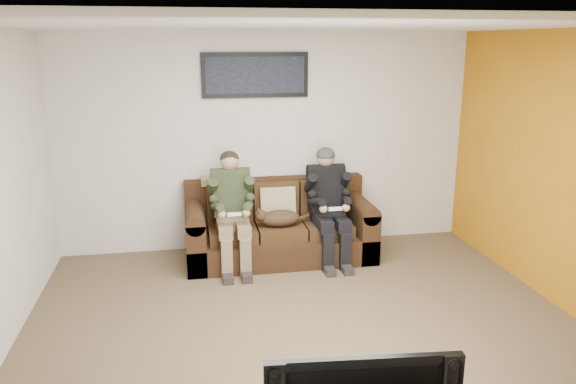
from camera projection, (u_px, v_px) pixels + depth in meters
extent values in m
plane|color=brown|center=(306.00, 330.00, 4.99)|extent=(5.00, 5.00, 0.00)
plane|color=silver|center=(309.00, 25.00, 4.31)|extent=(5.00, 5.00, 0.00)
plane|color=beige|center=(268.00, 142.00, 6.79)|extent=(5.00, 0.00, 5.00)
plane|color=beige|center=(416.00, 314.00, 2.51)|extent=(5.00, 0.00, 5.00)
plane|color=#B47112|center=(576.00, 176.00, 5.09)|extent=(0.00, 4.50, 4.50)
cube|color=black|center=(280.00, 246.00, 6.62)|extent=(2.16, 0.93, 0.30)
cube|color=black|center=(274.00, 201.00, 6.86)|extent=(2.16, 0.20, 0.59)
cube|color=black|center=(196.00, 239.00, 6.41)|extent=(0.22, 0.93, 0.59)
cube|color=black|center=(359.00, 229.00, 6.75)|extent=(0.22, 0.93, 0.59)
cylinder|color=black|center=(194.00, 214.00, 6.33)|extent=(0.22, 0.93, 0.22)
cylinder|color=black|center=(360.00, 205.00, 6.68)|extent=(0.22, 0.93, 0.22)
cube|color=#3D2612|center=(232.00, 232.00, 6.42)|extent=(0.54, 0.59, 0.14)
cube|color=#3D2612|center=(230.00, 202.00, 6.61)|extent=(0.54, 0.14, 0.43)
cube|color=#3D2612|center=(280.00, 230.00, 6.52)|extent=(0.54, 0.59, 0.14)
cube|color=#3D2612|center=(276.00, 200.00, 6.71)|extent=(0.54, 0.14, 0.43)
cube|color=#3D2612|center=(327.00, 227.00, 6.61)|extent=(0.54, 0.59, 0.14)
cube|color=#3D2612|center=(321.00, 197.00, 6.81)|extent=(0.54, 0.14, 0.43)
cube|color=tan|center=(278.00, 204.00, 6.61)|extent=(0.41, 0.20, 0.41)
cube|color=tan|center=(220.00, 180.00, 6.64)|extent=(0.44, 0.22, 0.08)
cube|color=#78644B|center=(232.00, 222.00, 6.36)|extent=(0.36, 0.30, 0.14)
cube|color=#2A321E|center=(231.00, 194.00, 6.37)|extent=(0.40, 0.30, 0.53)
cylinder|color=#2A321E|center=(230.00, 176.00, 6.34)|extent=(0.44, 0.18, 0.18)
sphere|color=#AD7663|center=(230.00, 161.00, 6.31)|extent=(0.21, 0.21, 0.21)
cube|color=#78644B|center=(225.00, 229.00, 6.15)|extent=(0.15, 0.42, 0.13)
cube|color=#78644B|center=(243.00, 228.00, 6.19)|extent=(0.15, 0.42, 0.13)
cube|color=#78644B|center=(227.00, 259.00, 6.03)|extent=(0.12, 0.13, 0.43)
cube|color=#78644B|center=(245.00, 258.00, 6.07)|extent=(0.12, 0.13, 0.43)
cube|color=black|center=(228.00, 277.00, 6.00)|extent=(0.11, 0.26, 0.08)
cube|color=black|center=(246.00, 276.00, 6.04)|extent=(0.11, 0.26, 0.08)
cylinder|color=#2A321E|center=(213.00, 188.00, 6.24)|extent=(0.11, 0.30, 0.28)
cylinder|color=#2A321E|center=(249.00, 186.00, 6.31)|extent=(0.11, 0.30, 0.28)
cylinder|color=#2A321E|center=(217.00, 207.00, 6.08)|extent=(0.14, 0.32, 0.15)
cylinder|color=#2A321E|center=(249.00, 205.00, 6.14)|extent=(0.14, 0.32, 0.15)
sphere|color=#AD7663|center=(222.00, 214.00, 5.99)|extent=(0.09, 0.09, 0.09)
sphere|color=#AD7663|center=(246.00, 213.00, 6.03)|extent=(0.09, 0.09, 0.09)
cube|color=white|center=(234.00, 214.00, 5.99)|extent=(0.15, 0.04, 0.03)
ellipsoid|color=black|center=(229.00, 159.00, 6.32)|extent=(0.22, 0.22, 0.17)
cube|color=black|center=(327.00, 216.00, 6.55)|extent=(0.36, 0.30, 0.14)
cube|color=black|center=(326.00, 189.00, 6.57)|extent=(0.40, 0.30, 0.53)
cylinder|color=black|center=(326.00, 172.00, 6.53)|extent=(0.44, 0.18, 0.18)
sphere|color=#A97B5E|center=(326.00, 158.00, 6.51)|extent=(0.21, 0.21, 0.21)
cube|color=black|center=(323.00, 223.00, 6.35)|extent=(0.15, 0.42, 0.13)
cube|color=black|center=(340.00, 222.00, 6.38)|extent=(0.15, 0.42, 0.13)
cube|color=black|center=(327.00, 252.00, 6.23)|extent=(0.12, 0.13, 0.43)
cube|color=black|center=(345.00, 251.00, 6.26)|extent=(0.12, 0.13, 0.43)
cube|color=black|center=(329.00, 270.00, 6.20)|extent=(0.11, 0.26, 0.08)
cube|color=black|center=(346.00, 268.00, 6.23)|extent=(0.11, 0.26, 0.08)
cylinder|color=black|center=(311.00, 183.00, 6.44)|extent=(0.11, 0.30, 0.28)
cylinder|color=black|center=(344.00, 182.00, 6.51)|extent=(0.11, 0.30, 0.28)
cylinder|color=black|center=(317.00, 202.00, 6.28)|extent=(0.14, 0.32, 0.15)
cylinder|color=black|center=(347.00, 200.00, 6.34)|extent=(0.14, 0.32, 0.15)
sphere|color=#A97B5E|center=(323.00, 209.00, 6.18)|extent=(0.09, 0.09, 0.09)
sphere|color=#A97B5E|center=(346.00, 208.00, 6.23)|extent=(0.09, 0.09, 0.09)
cube|color=white|center=(335.00, 209.00, 6.19)|extent=(0.15, 0.04, 0.03)
ellipsoid|color=black|center=(326.00, 155.00, 6.50)|extent=(0.22, 0.22, 0.19)
ellipsoid|color=#4B311D|center=(280.00, 218.00, 6.40)|extent=(0.47, 0.26, 0.19)
sphere|color=#4B311D|center=(261.00, 215.00, 6.32)|extent=(0.14, 0.14, 0.14)
cone|color=#4B311D|center=(260.00, 210.00, 6.27)|extent=(0.04, 0.04, 0.04)
cone|color=#4B311D|center=(259.00, 209.00, 6.33)|extent=(0.04, 0.04, 0.04)
cylinder|color=#4B311D|center=(299.00, 219.00, 6.50)|extent=(0.26, 0.13, 0.08)
cube|color=black|center=(255.00, 75.00, 6.52)|extent=(1.25, 0.04, 0.52)
cube|color=black|center=(255.00, 75.00, 6.50)|extent=(1.15, 0.01, 0.42)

